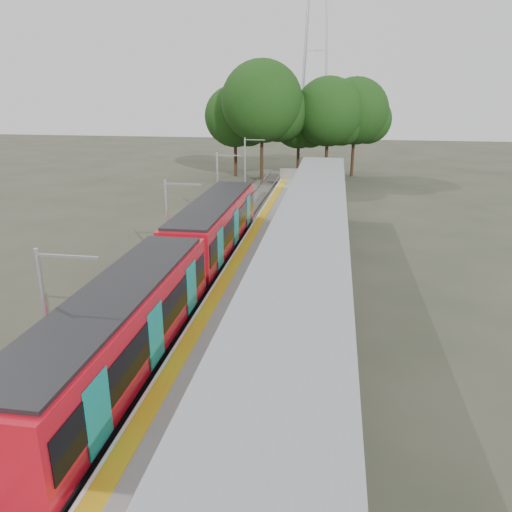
{
  "coord_description": "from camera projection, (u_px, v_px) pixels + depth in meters",
  "views": [
    {
      "loc": [
        2.53,
        -6.16,
        10.01
      ],
      "look_at": [
        -1.01,
        16.4,
        2.3
      ],
      "focal_mm": 35.0,
      "sensor_mm": 36.0,
      "label": 1
    }
  ],
  "objects": [
    {
      "name": "litter_bin",
      "position": [
        303.0,
        250.0,
        27.52
      ],
      "size": [
        0.64,
        0.64,
        1.03
      ],
      "primitive_type": "cylinder",
      "rotation": [
        0.0,
        0.0,
        0.32
      ],
      "color": "#9EA0A5",
      "rests_on": "platform"
    },
    {
      "name": "catenary_masts",
      "position": [
        169.0,
        226.0,
        27.1
      ],
      "size": [
        2.08,
        48.16,
        5.4
      ],
      "color": "#9EA0A5",
      "rests_on": "ground"
    },
    {
      "name": "trackbed",
      "position": [
        206.0,
        269.0,
        28.68
      ],
      "size": [
        3.0,
        70.0,
        0.24
      ],
      "primitive_type": "cube",
      "color": "#59544C",
      "rests_on": "ground"
    },
    {
      "name": "tactile_strip",
      "position": [
        239.0,
        256.0,
        28.11
      ],
      "size": [
        0.6,
        50.0,
        0.02
      ],
      "primitive_type": "cube",
      "color": "yellow",
      "rests_on": "platform"
    },
    {
      "name": "pylon",
      "position": [
        317.0,
        22.0,
        71.73
      ],
      "size": [
        8.0,
        4.0,
        38.0
      ],
      "primitive_type": null,
      "color": "#9EA0A5",
      "rests_on": "ground"
    },
    {
      "name": "bench_mid",
      "position": [
        331.0,
        281.0,
        23.08
      ],
      "size": [
        0.78,
        1.52,
        1.0
      ],
      "rotation": [
        0.0,
        0.0,
        0.24
      ],
      "color": "#102151",
      "rests_on": "platform"
    },
    {
      "name": "bench_far",
      "position": [
        327.0,
        225.0,
        32.74
      ],
      "size": [
        0.42,
        1.33,
        0.91
      ],
      "rotation": [
        0.0,
        0.0,
        0.02
      ],
      "color": "#102151",
      "rests_on": "platform"
    },
    {
      "name": "info_pillar_far",
      "position": [
        302.0,
        235.0,
        29.59
      ],
      "size": [
        0.37,
        0.37,
        1.65
      ],
      "rotation": [
        0.0,
        0.0,
        0.15
      ],
      "color": "beige",
      "rests_on": "platform"
    },
    {
      "name": "canopy",
      "position": [
        312.0,
        221.0,
        22.91
      ],
      "size": [
        3.27,
        38.0,
        3.66
      ],
      "color": "#9EA0A5",
      "rests_on": "platform"
    },
    {
      "name": "end_fence",
      "position": [
        309.0,
        175.0,
        50.9
      ],
      "size": [
        6.0,
        0.1,
        1.2
      ],
      "primitive_type": "cube",
      "color": "#9EA0A5",
      "rests_on": "platform"
    },
    {
      "name": "tree_cluster",
      "position": [
        295.0,
        110.0,
        55.82
      ],
      "size": [
        20.98,
        13.4,
        13.02
      ],
      "color": "#382316",
      "rests_on": "ground"
    },
    {
      "name": "train",
      "position": [
        180.0,
        265.0,
        23.6
      ],
      "size": [
        2.74,
        27.6,
        3.62
      ],
      "color": "black",
      "rests_on": "ground"
    },
    {
      "name": "platform",
      "position": [
        284.0,
        267.0,
        27.9
      ],
      "size": [
        6.0,
        50.0,
        1.0
      ],
      "primitive_type": "cube",
      "color": "gray",
      "rests_on": "ground"
    },
    {
      "name": "info_pillar_near",
      "position": [
        234.0,
        430.0,
        12.67
      ],
      "size": [
        0.4,
        0.4,
        1.79
      ],
      "rotation": [
        0.0,
        0.0,
        0.05
      ],
      "color": "beige",
      "rests_on": "platform"
    }
  ]
}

